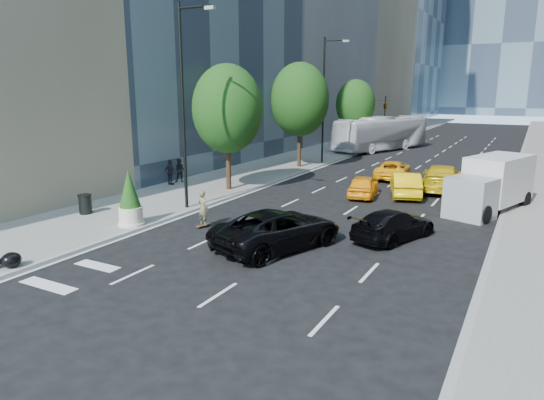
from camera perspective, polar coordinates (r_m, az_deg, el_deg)
The scene contains 22 objects.
ground at distance 18.79m, azimuth -1.88°, elevation -6.13°, with size 160.00×160.00×0.00m, color black.
sidewalk_left at distance 49.13m, azimuth 6.81°, elevation 5.78°, with size 6.00×120.00×0.15m, color slate.
lamp_near at distance 24.66m, azimuth -10.17°, elevation 12.00°, with size 2.13×0.22×10.00m.
lamp_far at distance 40.34m, azimuth 6.32°, elevation 12.42°, with size 2.13×0.22×10.00m.
tree_near at distance 29.24m, azimuth -5.28°, elevation 10.61°, with size 4.20×4.20×7.46m.
tree_mid at distance 37.95m, azimuth 3.29°, elevation 11.69°, with size 4.50×4.50×7.99m.
tree_far at distance 50.03m, azimuth 9.77°, elevation 11.04°, with size 3.90×3.90×6.92m.
traffic_signal at distance 57.44m, azimuth 13.17°, elevation 10.73°, with size 2.48×0.53×5.20m.
skateboarder at distance 22.07m, azimuth -8.10°, elevation -1.19°, with size 0.58×0.38×1.59m, color brown.
black_sedan_lincoln at distance 19.04m, azimuth 0.71°, elevation -3.43°, with size 2.55×5.54×1.54m, color black.
black_sedan_mercedes at distance 20.81m, azimuth 14.12°, elevation -2.82°, with size 1.76×4.32×1.25m, color black.
taxi_a at distance 28.66m, azimuth 10.70°, elevation 1.65°, with size 1.50×3.73×1.27m, color #FF9F0D.
taxi_b at distance 29.29m, azimuth 15.42°, elevation 1.82°, with size 1.52×4.35×1.43m, color yellow.
taxi_c at distance 34.82m, azimuth 14.02°, elevation 3.47°, with size 2.10×4.55×1.26m, color #FFAE0D.
taxi_d at distance 31.63m, azimuth 19.36°, elevation 2.49°, with size 2.23×5.49×1.59m, color gold.
city_bus at distance 50.71m, azimuth 12.71°, elevation 7.65°, with size 2.90×12.38×3.45m, color silver.
box_truck at distance 27.03m, azimuth 24.40°, elevation 1.72°, with size 3.89×6.18×2.79m.
pedestrian_a at distance 32.27m, azimuth -10.76°, elevation 3.44°, with size 0.76×0.59×1.56m, color black.
pedestrian_b at distance 31.53m, azimuth -11.87°, elevation 3.20°, with size 0.94×0.39×1.60m, color black.
trash_can at distance 25.42m, azimuth -21.12°, elevation -0.50°, with size 0.61×0.61×0.92m, color black.
planter_shrub at distance 22.48m, azimuth -16.39°, elevation 0.13°, with size 1.05×1.05×2.53m.
garbage_bags at distance 19.06m, azimuth -29.06°, elevation -6.27°, with size 1.07×1.03×0.53m.
Camera 1 is at (9.01, -15.31, 6.14)m, focal length 32.00 mm.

